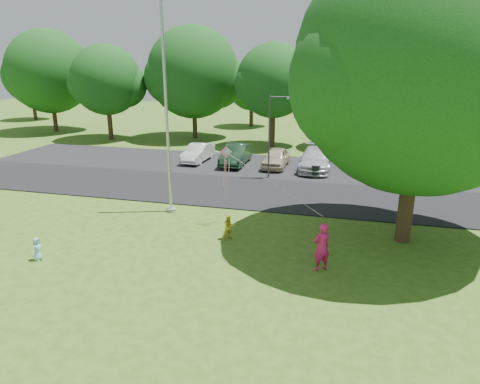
% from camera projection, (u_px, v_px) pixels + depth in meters
% --- Properties ---
extents(ground, '(120.00, 120.00, 0.00)m').
position_uv_depth(ground, '(206.00, 263.00, 16.00)').
color(ground, '#395F19').
rests_on(ground, ground).
extents(park_road, '(60.00, 6.00, 0.06)m').
position_uv_depth(park_road, '(256.00, 193.00, 24.32)').
color(park_road, black).
rests_on(park_road, ground).
extents(parking_strip, '(42.00, 7.00, 0.06)m').
position_uv_depth(parking_strip, '(276.00, 167.00, 30.34)').
color(parking_strip, black).
rests_on(parking_strip, ground).
extents(flagpole, '(0.50, 0.50, 10.00)m').
position_uv_depth(flagpole, '(167.00, 128.00, 20.22)').
color(flagpole, '#B7BABF').
rests_on(flagpole, ground).
extents(street_lamp, '(1.48, 0.35, 5.26)m').
position_uv_depth(street_lamp, '(273.00, 129.00, 26.45)').
color(street_lamp, '#3F3F44').
rests_on(street_lamp, ground).
extents(trash_can, '(0.54, 0.54, 0.85)m').
position_uv_depth(trash_can, '(316.00, 172.00, 27.20)').
color(trash_can, black).
rests_on(trash_can, ground).
extents(big_tree, '(10.21, 9.72, 11.88)m').
position_uv_depth(big_tree, '(420.00, 74.00, 15.95)').
color(big_tree, '#332316').
rests_on(big_tree, ground).
extents(tree_row, '(64.35, 11.94, 10.88)m').
position_uv_depth(tree_row, '(313.00, 79.00, 36.37)').
color(tree_row, '#332316').
rests_on(tree_row, ground).
extents(horizon_trees, '(77.46, 7.20, 7.02)m').
position_uv_depth(horizon_trees, '(344.00, 89.00, 45.14)').
color(horizon_trees, '#332316').
rests_on(horizon_trees, ground).
extents(parked_cars, '(13.73, 5.09, 1.46)m').
position_uv_depth(parked_cars, '(286.00, 157.00, 29.80)').
color(parked_cars, silver).
rests_on(parked_cars, ground).
extents(woman, '(0.79, 0.74, 1.81)m').
position_uv_depth(woman, '(322.00, 247.00, 15.18)').
color(woman, '#CF1B63').
rests_on(woman, ground).
extents(child_yellow, '(0.67, 0.65, 1.09)m').
position_uv_depth(child_yellow, '(229.00, 227.00, 17.96)').
color(child_yellow, yellow).
rests_on(child_yellow, ground).
extents(child_blue, '(0.36, 0.48, 0.91)m').
position_uv_depth(child_blue, '(37.00, 249.00, 16.08)').
color(child_blue, '#92C4E0').
rests_on(child_blue, ground).
extents(kite, '(4.81, 3.83, 2.30)m').
position_uv_depth(kite, '(228.00, 164.00, 18.86)').
color(kite, pink).
rests_on(kite, ground).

